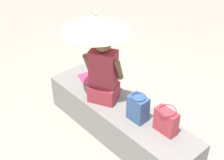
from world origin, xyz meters
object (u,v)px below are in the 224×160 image
object	(u,v)px
parasol	(96,23)
handbag_black	(166,121)
tote_bag_canvas	(138,108)
magazine	(88,78)
person_seated	(103,73)

from	to	relation	value
parasol	handbag_black	size ratio (longest dim) A/B	3.66
tote_bag_canvas	magazine	distance (m)	1.07
parasol	tote_bag_canvas	distance (m)	1.09
handbag_black	parasol	bearing A→B (deg)	-171.51
person_seated	tote_bag_canvas	size ratio (longest dim) A/B	2.65
person_seated	handbag_black	distance (m)	0.95
person_seated	magazine	size ratio (longest dim) A/B	3.21
tote_bag_canvas	magazine	size ratio (longest dim) A/B	1.21
person_seated	tote_bag_canvas	bearing A→B (deg)	3.85
handbag_black	tote_bag_canvas	bearing A→B (deg)	-166.59
person_seated	tote_bag_canvas	xyz separation A→B (m)	(0.56, 0.04, -0.22)
parasol	person_seated	bearing A→B (deg)	17.69
person_seated	handbag_black	bearing A→B (deg)	7.62
person_seated	magazine	distance (m)	0.64
parasol	magazine	size ratio (longest dim) A/B	4.14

